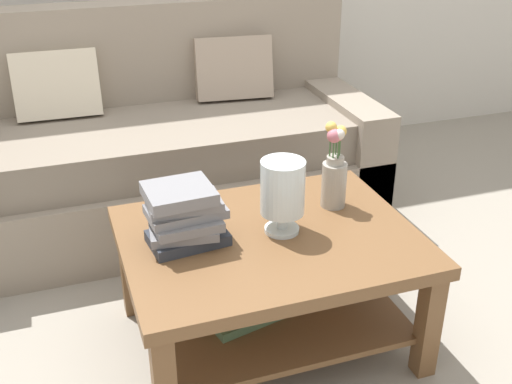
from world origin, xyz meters
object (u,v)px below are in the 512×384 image
Objects in this scene: book_stack_main at (184,216)px; flower_pitcher at (334,172)px; coffee_table at (268,266)px; glass_hurricane_vase at (283,190)px; couch at (164,151)px.

book_stack_main is 0.61m from flower_pitcher.
coffee_table is 3.81× the size of glass_hurricane_vase.
couch is at bearing 97.71° from coffee_table.
coffee_table is 0.44m from flower_pitcher.
couch is at bearing 115.06° from flower_pitcher.
coffee_table is 0.31m from glass_hurricane_vase.
flower_pitcher reaches higher than coffee_table.
glass_hurricane_vase is at bearing -79.37° from couch.
couch is 7.42× the size of book_stack_main.
flower_pitcher is (0.26, 0.12, -0.02)m from glass_hurricane_vase.
flower_pitcher reaches higher than book_stack_main.
book_stack_main is (-0.14, -1.09, 0.21)m from couch.
glass_hurricane_vase is 0.80× the size of flower_pitcher.
coffee_table is 3.05× the size of flower_pitcher.
coffee_table is at bearing -168.63° from glass_hurricane_vase.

